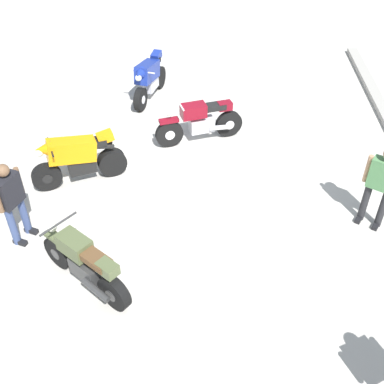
{
  "coord_description": "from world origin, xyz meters",
  "views": [
    {
      "loc": [
        7.8,
        0.37,
        6.02
      ],
      "look_at": [
        1.34,
        -0.03,
        0.75
      ],
      "focal_mm": 43.82,
      "sensor_mm": 36.0,
      "label": 1
    }
  ],
  "objects_px": {
    "motorcycle_blue_sportbike": "(149,78)",
    "motorcycle_orange_sportbike": "(77,158)",
    "person_in_black_shirt": "(12,199)",
    "motorcycle_maroon_cruiser": "(200,121)",
    "motorcycle_olive_vintage": "(84,264)",
    "person_in_green_shirt": "(381,183)"
  },
  "relations": [
    {
      "from": "motorcycle_orange_sportbike",
      "to": "motorcycle_olive_vintage",
      "type": "xyz_separation_m",
      "value": [
        2.71,
        0.78,
        -0.11
      ]
    },
    {
      "from": "motorcycle_orange_sportbike",
      "to": "person_in_black_shirt",
      "type": "height_order",
      "value": "person_in_black_shirt"
    },
    {
      "from": "motorcycle_orange_sportbike",
      "to": "person_in_green_shirt",
      "type": "xyz_separation_m",
      "value": [
        0.9,
        5.71,
        0.34
      ]
    },
    {
      "from": "person_in_green_shirt",
      "to": "motorcycle_olive_vintage",
      "type": "bearing_deg",
      "value": -38.58
    },
    {
      "from": "motorcycle_maroon_cruiser",
      "to": "motorcycle_olive_vintage",
      "type": "relative_size",
      "value": 1.19
    },
    {
      "from": "person_in_black_shirt",
      "to": "motorcycle_blue_sportbike",
      "type": "bearing_deg",
      "value": 92.14
    },
    {
      "from": "person_in_green_shirt",
      "to": "person_in_black_shirt",
      "type": "bearing_deg",
      "value": -51.58
    },
    {
      "from": "motorcycle_olive_vintage",
      "to": "motorcycle_maroon_cruiser",
      "type": "bearing_deg",
      "value": -73.9
    },
    {
      "from": "person_in_black_shirt",
      "to": "motorcycle_maroon_cruiser",
      "type": "bearing_deg",
      "value": 66.82
    },
    {
      "from": "motorcycle_maroon_cruiser",
      "to": "motorcycle_olive_vintage",
      "type": "distance_m",
      "value": 4.71
    },
    {
      "from": "motorcycle_maroon_cruiser",
      "to": "person_in_green_shirt",
      "type": "relative_size",
      "value": 1.2
    },
    {
      "from": "motorcycle_maroon_cruiser",
      "to": "motorcycle_olive_vintage",
      "type": "height_order",
      "value": "motorcycle_maroon_cruiser"
    },
    {
      "from": "motorcycle_maroon_cruiser",
      "to": "motorcycle_orange_sportbike",
      "type": "xyz_separation_m",
      "value": [
        1.71,
        -2.4,
        0.07
      ]
    },
    {
      "from": "person_in_green_shirt",
      "to": "motorcycle_orange_sportbike",
      "type": "bearing_deg",
      "value": -67.73
    },
    {
      "from": "motorcycle_blue_sportbike",
      "to": "motorcycle_orange_sportbike",
      "type": "bearing_deg",
      "value": -1.26
    },
    {
      "from": "motorcycle_olive_vintage",
      "to": "person_in_green_shirt",
      "type": "xyz_separation_m",
      "value": [
        -1.81,
        4.93,
        0.45
      ]
    },
    {
      "from": "motorcycle_orange_sportbike",
      "to": "motorcycle_olive_vintage",
      "type": "bearing_deg",
      "value": 80.31
    },
    {
      "from": "motorcycle_maroon_cruiser",
      "to": "person_in_black_shirt",
      "type": "relative_size",
      "value": 1.23
    },
    {
      "from": "person_in_green_shirt",
      "to": "person_in_black_shirt",
      "type": "relative_size",
      "value": 1.02
    },
    {
      "from": "motorcycle_orange_sportbike",
      "to": "motorcycle_olive_vintage",
      "type": "height_order",
      "value": "motorcycle_orange_sportbike"
    },
    {
      "from": "motorcycle_olive_vintage",
      "to": "person_in_black_shirt",
      "type": "bearing_deg",
      "value": 1.02
    },
    {
      "from": "motorcycle_blue_sportbike",
      "to": "motorcycle_orange_sportbike",
      "type": "distance_m",
      "value": 3.85
    }
  ]
}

